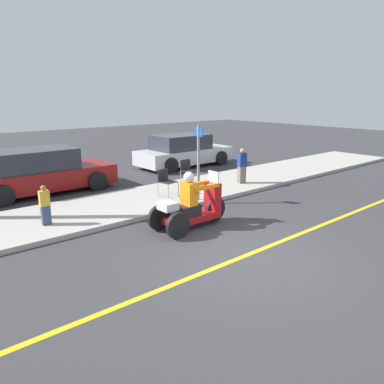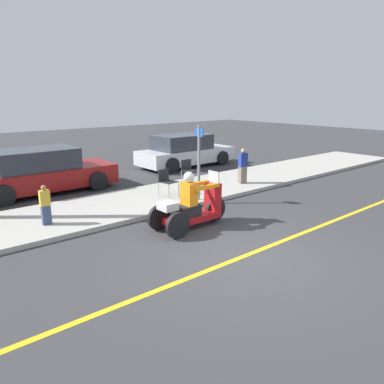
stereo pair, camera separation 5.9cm
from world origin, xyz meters
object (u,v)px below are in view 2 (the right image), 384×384
at_px(folding_chair_set_back, 166,180).
at_px(parked_car_lot_right, 41,172).
at_px(motorcycle_trike, 192,208).
at_px(street_sign, 199,160).
at_px(parked_car_lot_left, 185,151).
at_px(spectator_far_back, 243,167).
at_px(folding_chair_curbside, 188,169).
at_px(spectator_by_tree, 45,206).

relative_size(folding_chair_set_back, parked_car_lot_right, 0.18).
bearing_deg(motorcycle_trike, street_sign, 44.72).
distance_m(parked_car_lot_right, street_sign, 5.36).
height_order(motorcycle_trike, parked_car_lot_right, parked_car_lot_right).
distance_m(motorcycle_trike, street_sign, 2.23).
xyz_separation_m(motorcycle_trike, street_sign, (1.47, 1.46, 0.82)).
xyz_separation_m(folding_chair_set_back, parked_car_lot_left, (3.92, 4.00, 0.05)).
distance_m(spectator_far_back, folding_chair_curbside, 1.92).
bearing_deg(street_sign, spectator_far_back, 13.91).
height_order(folding_chair_curbside, folding_chair_set_back, same).
xyz_separation_m(folding_chair_curbside, folding_chair_set_back, (-1.63, -0.92, 0.00)).
height_order(folding_chair_set_back, street_sign, street_sign).
relative_size(spectator_far_back, street_sign, 0.56).
bearing_deg(parked_car_lot_left, folding_chair_set_back, -134.49).
height_order(folding_chair_set_back, parked_car_lot_left, parked_car_lot_left).
relative_size(spectator_far_back, folding_chair_curbside, 1.50).
relative_size(motorcycle_trike, spectator_far_back, 1.73).
bearing_deg(parked_car_lot_left, spectator_by_tree, -150.93).
bearing_deg(spectator_by_tree, street_sign, -9.38).
bearing_deg(parked_car_lot_left, parked_car_lot_right, -174.05).
bearing_deg(folding_chair_curbside, parked_car_lot_left, 53.24).
height_order(folding_chair_curbside, street_sign, street_sign).
bearing_deg(parked_car_lot_left, street_sign, -124.77).
bearing_deg(spectator_by_tree, folding_chair_set_back, 4.43).
height_order(motorcycle_trike, spectator_far_back, motorcycle_trike).
distance_m(folding_chair_curbside, parked_car_lot_right, 4.92).
relative_size(spectator_by_tree, parked_car_lot_left, 0.22).
bearing_deg(parked_car_lot_right, folding_chair_curbside, -29.06).
bearing_deg(motorcycle_trike, folding_chair_set_back, 67.54).
bearing_deg(spectator_far_back, motorcycle_trike, -152.68).
distance_m(folding_chair_curbside, street_sign, 2.35).
relative_size(spectator_by_tree, folding_chair_curbside, 1.19).
height_order(motorcycle_trike, street_sign, street_sign).
height_order(spectator_far_back, parked_car_lot_right, parked_car_lot_right).
relative_size(folding_chair_curbside, folding_chair_set_back, 1.00).
bearing_deg(parked_car_lot_right, street_sign, -53.98).
xyz_separation_m(parked_car_lot_left, street_sign, (-3.47, -4.99, 0.64)).
bearing_deg(parked_car_lot_right, spectator_by_tree, -107.29).
height_order(parked_car_lot_left, street_sign, street_sign).
bearing_deg(folding_chair_set_back, parked_car_lot_right, 128.92).
distance_m(folding_chair_set_back, parked_car_lot_right, 4.25).
relative_size(motorcycle_trike, folding_chair_curbside, 2.59).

